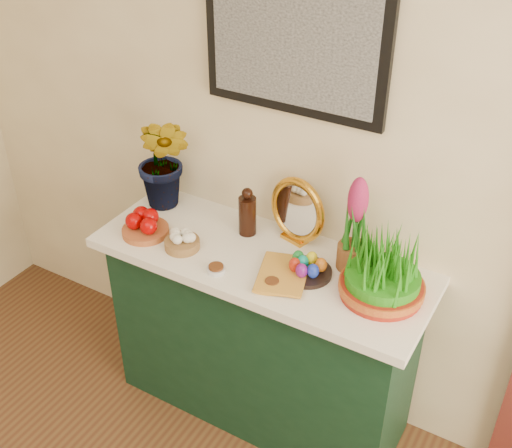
{
  "coord_description": "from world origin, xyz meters",
  "views": [
    {
      "loc": [
        0.82,
        0.18,
        2.43
      ],
      "look_at": [
        -0.21,
        1.95,
        1.07
      ],
      "focal_mm": 45.0,
      "sensor_mm": 36.0,
      "label": 1
    }
  ],
  "objects_px": {
    "sideboard": "(262,339)",
    "hyacinth_green": "(163,146)",
    "wheatgrass_sabzeh": "(384,270)",
    "mirror": "(297,211)",
    "book": "(259,271)"
  },
  "relations": [
    {
      "from": "sideboard",
      "to": "hyacinth_green",
      "type": "xyz_separation_m",
      "value": [
        -0.56,
        0.11,
        0.76
      ]
    },
    {
      "from": "wheatgrass_sabzeh",
      "to": "mirror",
      "type": "bearing_deg",
      "value": 159.17
    },
    {
      "from": "book",
      "to": "wheatgrass_sabzeh",
      "type": "distance_m",
      "value": 0.48
    },
    {
      "from": "book",
      "to": "hyacinth_green",
      "type": "bearing_deg",
      "value": 141.84
    },
    {
      "from": "mirror",
      "to": "sideboard",
      "type": "bearing_deg",
      "value": -110.14
    },
    {
      "from": "book",
      "to": "wheatgrass_sabzeh",
      "type": "bearing_deg",
      "value": -2.49
    },
    {
      "from": "sideboard",
      "to": "hyacinth_green",
      "type": "height_order",
      "value": "hyacinth_green"
    },
    {
      "from": "book",
      "to": "sideboard",
      "type": "bearing_deg",
      "value": 96.36
    },
    {
      "from": "wheatgrass_sabzeh",
      "to": "hyacinth_green",
      "type": "bearing_deg",
      "value": 174.24
    },
    {
      "from": "mirror",
      "to": "book",
      "type": "relative_size",
      "value": 1.16
    },
    {
      "from": "mirror",
      "to": "book",
      "type": "distance_m",
      "value": 0.31
    },
    {
      "from": "mirror",
      "to": "book",
      "type": "xyz_separation_m",
      "value": [
        -0.01,
        -0.29,
        -0.12
      ]
    },
    {
      "from": "hyacinth_green",
      "to": "wheatgrass_sabzeh",
      "type": "distance_m",
      "value": 1.08
    },
    {
      "from": "hyacinth_green",
      "to": "mirror",
      "type": "relative_size",
      "value": 2.08
    },
    {
      "from": "wheatgrass_sabzeh",
      "to": "sideboard",
      "type": "bearing_deg",
      "value": -179.26
    }
  ]
}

